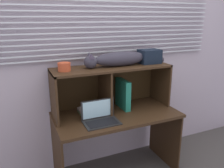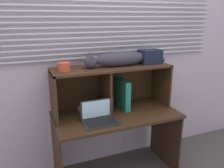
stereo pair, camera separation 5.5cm
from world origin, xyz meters
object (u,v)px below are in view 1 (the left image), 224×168
Objects in this scene: cat at (118,59)px; book_stack at (88,111)px; storage_box at (149,56)px; binder_upright at (123,94)px; laptop at (100,118)px; small_basket at (64,67)px.

cat is 4.21× the size of book_stack.
storage_box is at bearing 0.00° from cat.
cat is 0.39m from binder_upright.
laptop is (-0.29, -0.23, -0.50)m from cat.
cat is at bearing -0.00° from small_basket.
book_stack is 1.84× the size of small_basket.
cat is at bearing -0.38° from book_stack.
cat reaches higher than storage_box.
small_basket is (-0.61, 0.00, 0.35)m from binder_upright.
laptop is at bearing -161.00° from storage_box.
cat is 0.55m from small_basket.
cat reaches higher than small_basket.
binder_upright is 1.41× the size of storage_box.
storage_box is (0.31, 0.00, 0.39)m from binder_upright.
small_basket is at bearing 180.00° from binder_upright.
laptop is 1.05× the size of binder_upright.
storage_box is (0.66, 0.23, 0.50)m from laptop.
small_basket is 0.53× the size of storage_box.
small_basket is at bearing -179.42° from book_stack.
small_basket is (-0.22, -0.00, 0.49)m from book_stack.
small_basket is (-0.55, 0.00, -0.03)m from cat.
storage_box is at bearing 0.00° from small_basket.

